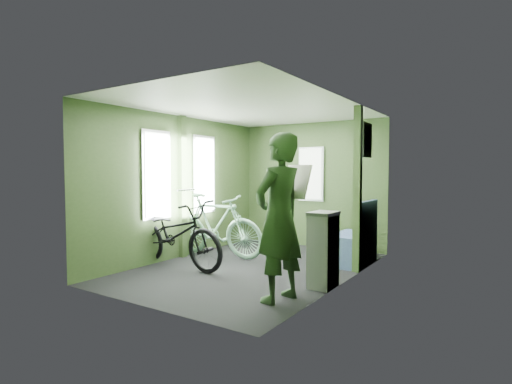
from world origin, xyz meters
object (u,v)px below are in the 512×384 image
bicycle_black (175,267)px  waste_box (323,250)px  bench_seat (353,245)px  passenger (279,217)px  bicycle_mint (215,257)px

bicycle_black → waste_box: size_ratio=2.03×
waste_box → bench_seat: bench_seat is taller
bicycle_black → bench_seat: (2.11, 1.63, 0.28)m
bicycle_black → waste_box: (2.23, 0.23, 0.46)m
bicycle_black → passenger: size_ratio=1.03×
bicycle_mint → bench_seat: size_ratio=1.82×
bicycle_black → bench_seat: 2.68m
bicycle_black → bicycle_mint: bicycle_mint is taller
bicycle_black → bench_seat: bearing=-47.7°
bicycle_mint → bench_seat: bearing=-73.4°
bicycle_black → passenger: 2.27m
bicycle_mint → passenger: 2.54m
passenger → bicycle_black: bearing=-92.7°
bench_seat → waste_box: bearing=-85.4°
bicycle_black → bicycle_mint: (0.06, 0.85, 0.00)m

